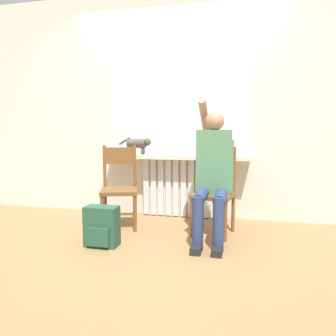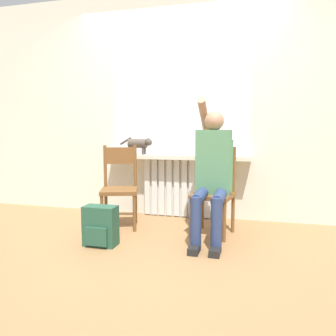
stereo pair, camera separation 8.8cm
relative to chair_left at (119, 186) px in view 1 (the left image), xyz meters
The scene contains 10 objects.
ground_plane 0.90m from the chair_left, 48.64° to the right, with size 12.00×12.00×0.00m, color olive.
wall_with_window 1.22m from the chair_left, 51.09° to the left, with size 7.00×0.06×2.70m.
radiator 0.77m from the chair_left, 47.42° to the left, with size 0.84×0.08×0.71m.
windowsill 0.77m from the chair_left, 43.71° to the left, with size 1.74×0.23×0.05m.
window_glass 1.27m from the chair_left, 49.51° to the left, with size 1.67×0.01×1.34m.
chair_left is the anchor object (origin of this frame).
chair_right 1.03m from the chair_left, ahead, with size 0.45×0.45×0.89m.
person 1.06m from the chair_left, ahead, with size 0.36×1.04×1.38m.
cat 0.65m from the chair_left, 81.92° to the left, with size 0.41×0.11×0.21m.
backpack 0.67m from the chair_left, 83.70° to the right, with size 0.30×0.19×0.37m.
Camera 1 is at (0.80, -2.71, 1.05)m, focal length 35.00 mm.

